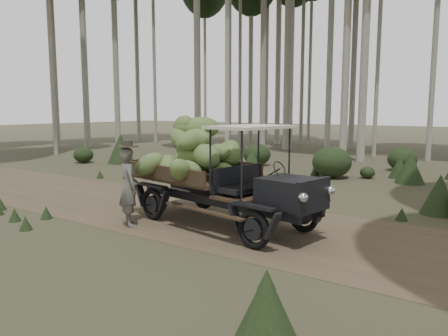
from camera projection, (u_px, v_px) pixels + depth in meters
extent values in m
plane|color=#473D2B|center=(168.00, 211.00, 10.77)|extent=(120.00, 120.00, 0.00)
cube|color=brown|center=(168.00, 211.00, 10.77)|extent=(70.00, 4.00, 0.01)
cube|color=black|center=(289.00, 192.00, 8.11)|extent=(1.11, 1.07, 0.53)
cube|color=black|center=(313.00, 196.00, 7.74)|extent=(0.26, 0.97, 0.60)
cube|color=black|center=(236.00, 179.00, 9.03)|extent=(0.30, 1.35, 0.53)
cube|color=#38281C|center=(192.00, 176.00, 9.98)|extent=(2.96, 2.17, 0.08)
cube|color=#38281C|center=(219.00, 165.00, 10.58)|extent=(2.68, 0.51, 0.31)
cube|color=#38281C|center=(162.00, 173.00, 9.34)|extent=(2.68, 0.51, 0.31)
cube|color=#38281C|center=(156.00, 164.00, 10.90)|extent=(0.35, 1.73, 0.31)
cube|color=beige|center=(251.00, 127.00, 8.60)|extent=(1.37, 1.81, 0.06)
cube|color=black|center=(236.00, 196.00, 9.59)|extent=(4.40, 0.84, 0.17)
cube|color=black|center=(212.00, 201.00, 9.07)|extent=(4.40, 0.84, 0.17)
torus|color=black|center=(303.00, 215.00, 8.87)|extent=(0.75, 0.25, 0.73)
torus|color=black|center=(254.00, 229.00, 7.78)|extent=(0.75, 0.25, 0.73)
torus|color=black|center=(203.00, 194.00, 10.95)|extent=(0.75, 0.25, 0.73)
torus|color=black|center=(153.00, 204.00, 9.85)|extent=(0.75, 0.25, 0.73)
sphere|color=beige|center=(330.00, 191.00, 7.99)|extent=(0.17, 0.17, 0.17)
sphere|color=beige|center=(303.00, 197.00, 7.37)|extent=(0.17, 0.17, 0.17)
ellipsoid|color=olive|center=(188.00, 171.00, 9.40)|extent=(0.91, 0.88, 0.57)
ellipsoid|color=olive|center=(229.00, 155.00, 9.52)|extent=(0.90, 0.72, 0.61)
ellipsoid|color=olive|center=(198.00, 137.00, 9.87)|extent=(0.76, 0.86, 0.62)
ellipsoid|color=olive|center=(193.00, 129.00, 9.84)|extent=(0.83, 0.56, 0.62)
ellipsoid|color=olive|center=(188.00, 170.00, 9.09)|extent=(0.79, 0.71, 0.54)
ellipsoid|color=olive|center=(185.00, 150.00, 10.31)|extent=(0.86, 0.65, 0.48)
ellipsoid|color=olive|center=(197.00, 141.00, 9.45)|extent=(0.86, 0.47, 0.61)
ellipsoid|color=olive|center=(184.00, 130.00, 9.88)|extent=(0.89, 0.79, 0.68)
ellipsoid|color=olive|center=(223.00, 171.00, 9.18)|extent=(0.79, 0.63, 0.43)
ellipsoid|color=olive|center=(206.00, 156.00, 9.24)|extent=(0.96, 0.73, 0.68)
ellipsoid|color=olive|center=(189.00, 141.00, 9.96)|extent=(0.84, 0.93, 0.48)
ellipsoid|color=olive|center=(202.00, 127.00, 9.78)|extent=(0.91, 0.90, 0.50)
ellipsoid|color=olive|center=(208.00, 165.00, 10.31)|extent=(0.73, 0.41, 0.55)
ellipsoid|color=olive|center=(192.00, 155.00, 9.48)|extent=(0.81, 0.60, 0.49)
ellipsoid|color=olive|center=(180.00, 139.00, 9.70)|extent=(0.89, 0.65, 0.66)
ellipsoid|color=olive|center=(198.00, 127.00, 9.83)|extent=(0.91, 0.73, 0.54)
ellipsoid|color=olive|center=(183.00, 161.00, 11.08)|extent=(0.85, 0.75, 0.46)
ellipsoid|color=olive|center=(219.00, 152.00, 9.43)|extent=(0.68, 0.45, 0.39)
ellipsoid|color=olive|center=(192.00, 140.00, 9.34)|extent=(0.56, 0.88, 0.59)
ellipsoid|color=olive|center=(184.00, 126.00, 9.92)|extent=(0.95, 0.88, 0.69)
ellipsoid|color=olive|center=(168.00, 166.00, 9.66)|extent=(0.94, 0.96, 0.56)
ellipsoid|color=olive|center=(229.00, 152.00, 9.81)|extent=(0.60, 0.89, 0.72)
ellipsoid|color=olive|center=(192.00, 136.00, 9.98)|extent=(0.71, 0.80, 0.57)
ellipsoid|color=olive|center=(197.00, 129.00, 9.75)|extent=(0.91, 0.73, 0.54)
ellipsoid|color=olive|center=(190.00, 172.00, 9.27)|extent=(0.47, 0.75, 0.56)
ellipsoid|color=olive|center=(232.00, 155.00, 9.64)|extent=(0.84, 0.65, 0.56)
ellipsoid|color=olive|center=(192.00, 140.00, 9.44)|extent=(0.95, 0.89, 0.72)
ellipsoid|color=olive|center=(149.00, 164.00, 9.56)|extent=(0.94, 0.79, 0.73)
ellipsoid|color=olive|center=(180.00, 170.00, 8.82)|extent=(0.70, 0.89, 0.68)
imported|color=#56544F|center=(129.00, 187.00, 9.30)|extent=(0.74, 0.66, 1.69)
cylinder|color=#342D24|center=(128.00, 146.00, 9.19)|extent=(0.61, 0.61, 0.02)
cylinder|color=#342D24|center=(128.00, 144.00, 9.18)|extent=(0.31, 0.31, 0.14)
cylinder|color=#B2AD9E|center=(311.00, 25.00, 30.08)|extent=(0.22, 0.22, 16.47)
cylinder|color=#B2AD9E|center=(279.00, 12.00, 29.60)|extent=(0.36, 0.36, 18.02)
cylinder|color=#B2AD9E|center=(240.00, 12.00, 28.87)|extent=(0.23, 0.23, 17.68)
cylinder|color=#B2AD9E|center=(50.00, 4.00, 26.87)|extent=(0.39, 0.39, 17.80)
cylinder|color=#B2AD9E|center=(115.00, 24.00, 28.03)|extent=(0.37, 0.37, 15.74)
cylinder|color=#B2AD9E|center=(49.00, 16.00, 23.14)|extent=(0.22, 0.22, 14.80)
cylinder|color=#B2AD9E|center=(356.00, 7.00, 26.33)|extent=(0.34, 0.34, 17.24)
cylinder|color=#B2AD9E|center=(153.00, 3.00, 30.52)|extent=(0.23, 0.23, 19.66)
cylinder|color=#B2AD9E|center=(205.00, 38.00, 38.62)|extent=(0.27, 0.27, 17.46)
cylinder|color=#B2AD9E|center=(293.00, 30.00, 32.67)|extent=(0.23, 0.23, 16.74)
cylinder|color=#B2AD9E|center=(267.00, 20.00, 33.28)|extent=(0.36, 0.36, 18.38)
cylinder|color=#B2AD9E|center=(251.00, 38.00, 31.03)|extent=(0.32, 0.32, 15.05)
ellipsoid|color=#233319|center=(83.00, 155.00, 20.31)|extent=(0.90, 0.90, 0.72)
cone|color=#233319|center=(252.00, 162.00, 16.34)|extent=(0.94, 0.94, 1.05)
cone|color=#233319|center=(346.00, 164.00, 18.14)|extent=(0.39, 0.39, 0.43)
cone|color=#233319|center=(121.00, 148.00, 20.12)|extent=(1.23, 1.23, 1.36)
ellipsoid|color=#233319|center=(325.00, 164.00, 18.06)|extent=(0.52, 0.52, 0.42)
cone|color=#233319|center=(315.00, 170.00, 16.42)|extent=(0.37, 0.37, 0.41)
ellipsoid|color=#233319|center=(367.00, 172.00, 15.77)|extent=(0.53, 0.53, 0.42)
ellipsoid|color=#233319|center=(332.00, 162.00, 15.85)|extent=(1.41, 1.41, 1.13)
ellipsoid|color=#233319|center=(257.00, 154.00, 19.29)|extent=(1.22, 1.22, 0.97)
cone|color=#233319|center=(410.00, 168.00, 14.66)|extent=(0.97, 0.97, 1.08)
cone|color=#233319|center=(399.00, 167.00, 15.79)|extent=(0.73, 0.73, 0.81)
cone|color=#233319|center=(266.00, 306.00, 4.68)|extent=(0.72, 0.72, 0.80)
ellipsoid|color=#233319|center=(402.00, 159.00, 17.64)|extent=(1.16, 1.16, 0.92)
cone|color=#233319|center=(440.00, 194.00, 10.36)|extent=(0.87, 0.87, 0.97)
cone|color=#233319|center=(26.00, 223.00, 9.04)|extent=(0.27, 0.27, 0.30)
cone|color=#233319|center=(402.00, 214.00, 9.81)|extent=(0.27, 0.27, 0.30)
cone|color=#233319|center=(267.00, 279.00, 6.07)|extent=(0.27, 0.27, 0.30)
cone|color=#233319|center=(15.00, 215.00, 9.74)|extent=(0.27, 0.27, 0.30)
cone|color=#233319|center=(130.00, 178.00, 14.87)|extent=(0.27, 0.27, 0.30)
cone|color=#233319|center=(100.00, 174.00, 15.78)|extent=(0.27, 0.27, 0.30)
cone|color=#233319|center=(46.00, 212.00, 9.97)|extent=(0.27, 0.27, 0.30)
cone|color=#233319|center=(318.00, 204.00, 10.82)|extent=(0.27, 0.27, 0.30)
cone|color=#233319|center=(257.00, 197.00, 11.75)|extent=(0.27, 0.27, 0.30)
cone|color=#233319|center=(126.00, 175.00, 15.67)|extent=(0.27, 0.27, 0.30)
cone|color=#233319|center=(1.00, 204.00, 10.85)|extent=(0.27, 0.27, 0.30)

